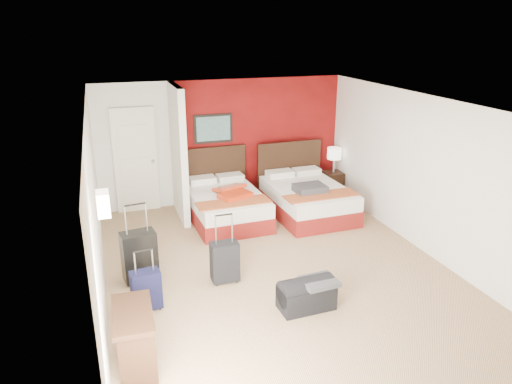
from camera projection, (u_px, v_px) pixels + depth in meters
name	position (u px, v px, depth m)	size (l,w,h in m)	color
ground	(278.00, 270.00, 7.34)	(6.50, 6.50, 0.00)	tan
room_walls	(166.00, 173.00, 7.78)	(5.02, 6.52, 2.50)	silver
red_accent_panel	(258.00, 139.00, 10.04)	(3.50, 0.04, 2.50)	maroon
partition_wall	(179.00, 153.00, 8.97)	(0.12, 1.20, 2.50)	silver
entry_door	(136.00, 160.00, 9.36)	(0.82, 0.06, 2.05)	silver
bed_left	(226.00, 207.00, 9.09)	(1.28, 1.83, 0.55)	silver
bed_right	(308.00, 200.00, 9.38)	(1.34, 1.91, 0.57)	white
red_suitcase_open	(232.00, 192.00, 8.92)	(0.56, 0.77, 0.10)	red
jacket_bundle	(310.00, 188.00, 8.97)	(0.56, 0.44, 0.13)	#3E3F44
nightstand	(333.00, 184.00, 10.41)	(0.38, 0.38, 0.53)	black
table_lamp	(334.00, 160.00, 10.24)	(0.30, 0.30, 0.53)	white
suitcase_black	(140.00, 258.00, 6.95)	(0.48, 0.30, 0.72)	black
suitcase_charcoal	(225.00, 263.00, 6.94)	(0.39, 0.24, 0.58)	black
suitcase_navy	(146.00, 292.00, 6.27)	(0.37, 0.23, 0.52)	black
duffel_bag	(306.00, 296.00, 6.32)	(0.71, 0.38, 0.36)	black
jacket_draped	(319.00, 282.00, 6.25)	(0.45, 0.38, 0.06)	#3A3B3F
desk	(135.00, 339.00, 5.19)	(0.41, 0.83, 0.69)	black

